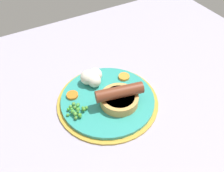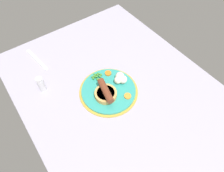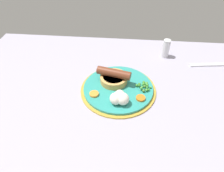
{
  "view_description": "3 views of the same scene",
  "coord_description": "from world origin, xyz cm",
  "views": [
    {
      "loc": [
        23.56,
        41.61,
        50.79
      ],
      "look_at": [
        1.93,
        3.17,
        7.27
      ],
      "focal_mm": 40.0,
      "sensor_mm": 36.0,
      "label": 1
    },
    {
      "loc": [
        -37.31,
        31.69,
        75.56
      ],
      "look_at": [
        2.98,
        2.55,
        6.76
      ],
      "focal_mm": 32.0,
      "sensor_mm": 36.0,
      "label": 2
    },
    {
      "loc": [
        6.15,
        -46.3,
        49.95
      ],
      "look_at": [
        1.64,
        2.15,
        6.26
      ],
      "focal_mm": 32.0,
      "sensor_mm": 36.0,
      "label": 3
    }
  ],
  "objects": [
    {
      "name": "dining_table",
      "position": [
        0.0,
        0.0,
        1.5
      ],
      "size": [
        110.0,
        80.0,
        3.0
      ],
      "primitive_type": "cube",
      "color": "#9E99AD",
      "rests_on": "ground"
    },
    {
      "name": "carrot_slice_1",
      "position": [
        -3.96,
        -0.58,
        4.76
      ],
      "size": [
        4.22,
        4.22,
        0.72
      ],
      "primitive_type": "cylinder",
      "rotation": [
        0.0,
        0.0,
        0.77
      ],
      "color": "orange",
      "rests_on": "dinner_plate"
    },
    {
      "name": "fork",
      "position": [
        39.84,
        21.76,
        3.3
      ],
      "size": [
        18.05,
        4.0,
        0.6
      ],
      "primitive_type": "cube",
      "rotation": [
        0.0,
        0.0,
        0.13
      ],
      "color": "silver",
      "rests_on": "dining_table"
    },
    {
      "name": "cauliflower_floret",
      "position": [
        4.45,
        -3.09,
        6.29
      ],
      "size": [
        6.03,
        5.54,
        3.97
      ],
      "color": "silver",
      "rests_on": "dinner_plate"
    },
    {
      "name": "sausage_pudding",
      "position": [
        1.84,
        6.64,
        6.41
      ],
      "size": [
        11.95,
        9.43,
        5.23
      ],
      "rotation": [
        0.0,
        0.0,
        2.92
      ],
      "color": "tan",
      "rests_on": "dinner_plate"
    },
    {
      "name": "salt_shaker",
      "position": [
        21.58,
        26.61,
        6.75
      ],
      "size": [
        3.03,
        3.03,
        7.58
      ],
      "color": "silver",
      "rests_on": "dining_table"
    },
    {
      "name": "pea_pile",
      "position": [
        12.31,
        4.36,
        5.31
      ],
      "size": [
        5.48,
        5.09,
        1.79
      ],
      "color": "green",
      "rests_on": "dinner_plate"
    },
    {
      "name": "dinner_plate",
      "position": [
        3.63,
        3.93,
        3.57
      ],
      "size": [
        25.74,
        25.74,
        1.4
      ],
      "color": "#B79333",
      "rests_on": "dining_table"
    },
    {
      "name": "carrot_slice_2",
      "position": [
        11.08,
        -1.08,
        4.76
      ],
      "size": [
        3.89,
        3.89,
        0.73
      ],
      "primitive_type": "cylinder",
      "rotation": [
        0.0,
        0.0,
        1.15
      ],
      "color": "orange",
      "rests_on": "dinner_plate"
    }
  ]
}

